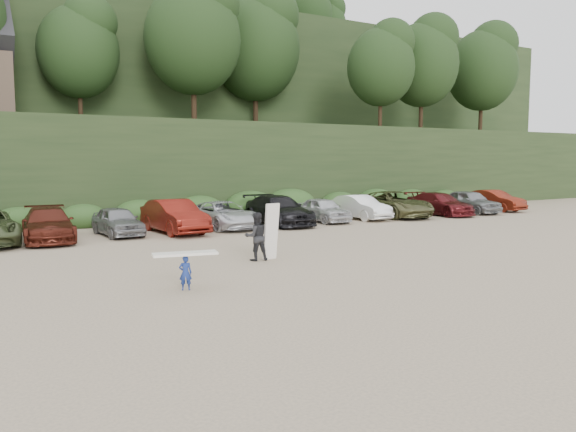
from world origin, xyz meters
TOP-DOWN VIEW (x-y plane):
  - ground at (0.00, 0.00)m, footprint 120.00×120.00m
  - hillside_backdrop at (-0.26, 35.93)m, footprint 90.00×41.50m
  - parked_cars at (2.42, 10.05)m, footprint 39.28×6.07m
  - child_surfer at (-5.87, -2.10)m, footprint 1.83×0.83m
  - adult_surfer at (-2.04, 0.98)m, footprint 1.33×0.80m

SIDE VIEW (x-z plane):
  - ground at x=0.00m, z-range 0.00..0.00m
  - child_surfer at x=-5.87m, z-range 0.19..1.25m
  - parked_cars at x=2.42m, z-range -0.06..1.58m
  - adult_surfer at x=-2.04m, z-range -0.14..1.90m
  - hillside_backdrop at x=-0.26m, z-range -2.78..25.22m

